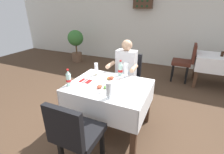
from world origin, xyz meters
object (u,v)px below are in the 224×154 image
cola_bottle_primary (69,79)px  cola_bottle_secondary (120,69)px  beer_glass_left (109,90)px  background_table_tumbler (222,54)px  background_dining_table (217,64)px  wall_bottle_rack (143,1)px  chair_far_diner_seat (128,76)px  napkin_cutlery_set (86,81)px  beer_glass_right (126,70)px  beer_glass_middle (96,69)px  potted_plant_corner (76,42)px  main_dining_table (109,95)px  background_chair_left (186,60)px  chair_near_camera_side (76,134)px  plate_near_camera (103,88)px  seated_diner_far (125,70)px  plate_far_diner (111,79)px

cola_bottle_primary → cola_bottle_secondary: size_ratio=0.96×
beer_glass_left → background_table_tumbler: bearing=60.0°
background_dining_table → wall_bottle_rack: size_ratio=1.64×
chair_far_diner_seat → napkin_cutlery_set: size_ratio=5.10×
chair_far_diner_seat → beer_glass_right: size_ratio=4.23×
beer_glass_middle → potted_plant_corner: bearing=131.7°
main_dining_table → potted_plant_corner: 3.63m
background_chair_left → main_dining_table: bearing=-112.3°
main_dining_table → background_dining_table: size_ratio=1.24×
wall_bottle_rack → beer_glass_right: bearing=-79.3°
chair_near_camera_side → cola_bottle_primary: size_ratio=3.92×
beer_glass_right → cola_bottle_primary: cola_bottle_primary is taller
plate_near_camera → background_chair_left: background_chair_left is taller
beer_glass_middle → background_table_tumbler: bearing=45.9°
seated_diner_far → napkin_cutlery_set: (-0.35, -0.77, 0.05)m
beer_glass_left → potted_plant_corner: potted_plant_corner is taller
background_table_tumbler → beer_glass_right: bearing=-128.3°
plate_near_camera → wall_bottle_rack: wall_bottle_rack is taller
chair_near_camera_side → background_chair_left: bearing=73.1°
main_dining_table → beer_glass_right: size_ratio=4.97×
cola_bottle_secondary → wall_bottle_rack: bearing=98.9°
cola_bottle_primary → plate_far_diner: bearing=40.7°
main_dining_table → chair_far_diner_seat: chair_far_diner_seat is taller
chair_far_diner_seat → wall_bottle_rack: (-0.44, 2.49, 1.37)m
seated_diner_far → background_chair_left: (1.00, 1.66, -0.16)m
napkin_cutlery_set → background_chair_left: size_ratio=0.20×
napkin_cutlery_set → background_chair_left: bearing=60.8°
chair_far_diner_seat → beer_glass_left: chair_far_diner_seat is taller
beer_glass_left → napkin_cutlery_set: (-0.53, 0.30, -0.11)m
cola_bottle_primary → wall_bottle_rack: 3.74m
main_dining_table → beer_glass_left: size_ratio=5.43×
chair_near_camera_side → seated_diner_far: bearing=90.8°
napkin_cutlery_set → background_dining_table: 3.17m
main_dining_table → beer_glass_right: 0.47m
beer_glass_middle → beer_glass_right: beer_glass_right is taller
background_dining_table → background_table_tumbler: bearing=-38.0°
plate_near_camera → napkin_cutlery_set: bearing=160.5°
beer_glass_left → wall_bottle_rack: size_ratio=0.38×
beer_glass_middle → background_table_tumbler: (2.04, 2.11, -0.05)m
cola_bottle_secondary → napkin_cutlery_set: 0.59m
cola_bottle_primary → wall_bottle_rack: size_ratio=0.44×
beer_glass_middle → seated_diner_far: bearing=56.9°
beer_glass_middle → plate_near_camera: bearing=-51.6°
beer_glass_left → cola_bottle_primary: size_ratio=0.85×
background_dining_table → beer_glass_middle: bearing=-132.8°
background_dining_table → potted_plant_corner: bearing=176.5°
seated_diner_far → cola_bottle_secondary: size_ratio=4.90×
background_dining_table → background_table_tumbler: (0.05, -0.04, 0.25)m
chair_near_camera_side → background_table_tumbler: bearing=61.9°
wall_bottle_rack → beer_glass_middle: bearing=-88.2°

